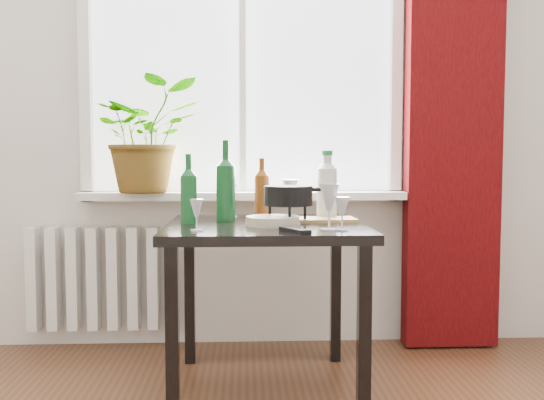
{
  "coord_description": "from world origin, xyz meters",
  "views": [
    {
      "loc": [
        0.01,
        -1.07,
        1.03
      ],
      "look_at": [
        0.13,
        1.55,
        0.84
      ],
      "focal_mm": 40.0,
      "sensor_mm": 36.0,
      "label": 1
    }
  ],
  "objects_px": {
    "wineglass_far_right": "(342,213)",
    "tv_remote": "(295,230)",
    "bottle_amber": "(262,187)",
    "fondue_pot": "(288,205)",
    "wineglass_front_right": "(329,206)",
    "potted_plant": "(147,136)",
    "wineglass_back_left": "(230,200)",
    "wine_bottle_left": "(189,188)",
    "cutting_board": "(325,220)",
    "plate_stack": "(273,221)",
    "wine_bottle_right": "(226,180)",
    "wineglass_back_center": "(290,197)",
    "table": "(266,244)",
    "wineglass_front_left": "(197,215)",
    "radiator": "(104,278)",
    "cleaning_bottle": "(327,184)"
  },
  "relations": [
    {
      "from": "potted_plant",
      "to": "tv_remote",
      "type": "distance_m",
      "value": 1.18
    },
    {
      "from": "wine_bottle_right",
      "to": "wineglass_back_center",
      "type": "distance_m",
      "value": 0.38
    },
    {
      "from": "table",
      "to": "wine_bottle_right",
      "type": "relative_size",
      "value": 2.28
    },
    {
      "from": "plate_stack",
      "to": "fondue_pot",
      "type": "height_order",
      "value": "fondue_pot"
    },
    {
      "from": "potted_plant",
      "to": "wineglass_back_left",
      "type": "bearing_deg",
      "value": -28.57
    },
    {
      "from": "wine_bottle_left",
      "to": "tv_remote",
      "type": "bearing_deg",
      "value": -38.47
    },
    {
      "from": "fondue_pot",
      "to": "bottle_amber",
      "type": "bearing_deg",
      "value": 114.59
    },
    {
      "from": "wineglass_front_right",
      "to": "wineglass_front_left",
      "type": "relative_size",
      "value": 1.48
    },
    {
      "from": "wineglass_far_right",
      "to": "tv_remote",
      "type": "relative_size",
      "value": 0.84
    },
    {
      "from": "wine_bottle_right",
      "to": "wineglass_far_right",
      "type": "height_order",
      "value": "wine_bottle_right"
    },
    {
      "from": "cleaning_bottle",
      "to": "tv_remote",
      "type": "relative_size",
      "value": 2.05
    },
    {
      "from": "wine_bottle_right",
      "to": "wineglass_front_right",
      "type": "xyz_separation_m",
      "value": [
        0.42,
        -0.37,
        -0.09
      ]
    },
    {
      "from": "wine_bottle_left",
      "to": "wineglass_front_right",
      "type": "xyz_separation_m",
      "value": [
        0.58,
        -0.28,
        -0.06
      ]
    },
    {
      "from": "wine_bottle_right",
      "to": "cutting_board",
      "type": "height_order",
      "value": "wine_bottle_right"
    },
    {
      "from": "wine_bottle_left",
      "to": "tv_remote",
      "type": "height_order",
      "value": "wine_bottle_left"
    },
    {
      "from": "wineglass_back_left",
      "to": "cutting_board",
      "type": "distance_m",
      "value": 0.49
    },
    {
      "from": "wine_bottle_right",
      "to": "wineglass_back_center",
      "type": "height_order",
      "value": "wine_bottle_right"
    },
    {
      "from": "table",
      "to": "bottle_amber",
      "type": "bearing_deg",
      "value": 91.36
    },
    {
      "from": "plate_stack",
      "to": "tv_remote",
      "type": "relative_size",
      "value": 1.44
    },
    {
      "from": "plate_stack",
      "to": "fondue_pot",
      "type": "bearing_deg",
      "value": 42.29
    },
    {
      "from": "plate_stack",
      "to": "tv_remote",
      "type": "height_order",
      "value": "plate_stack"
    },
    {
      "from": "wine_bottle_right",
      "to": "table",
      "type": "bearing_deg",
      "value": -32.96
    },
    {
      "from": "table",
      "to": "tv_remote",
      "type": "xyz_separation_m",
      "value": [
        0.1,
        -0.32,
        0.1
      ]
    },
    {
      "from": "wineglass_far_right",
      "to": "cutting_board",
      "type": "relative_size",
      "value": 0.49
    },
    {
      "from": "wine_bottle_left",
      "to": "wineglass_back_left",
      "type": "xyz_separation_m",
      "value": [
        0.17,
        0.29,
        -0.07
      ]
    },
    {
      "from": "wineglass_back_left",
      "to": "cutting_board",
      "type": "height_order",
      "value": "wineglass_back_left"
    },
    {
      "from": "radiator",
      "to": "cutting_board",
      "type": "bearing_deg",
      "value": -26.16
    },
    {
      "from": "radiator",
      "to": "bottle_amber",
      "type": "height_order",
      "value": "bottle_amber"
    },
    {
      "from": "wineglass_far_right",
      "to": "cutting_board",
      "type": "distance_m",
      "value": 0.36
    },
    {
      "from": "plate_stack",
      "to": "wineglass_far_right",
      "type": "bearing_deg",
      "value": -37.29
    },
    {
      "from": "wine_bottle_left",
      "to": "bottle_amber",
      "type": "bearing_deg",
      "value": 40.97
    },
    {
      "from": "cleaning_bottle",
      "to": "cutting_board",
      "type": "height_order",
      "value": "cleaning_bottle"
    },
    {
      "from": "table",
      "to": "wineglass_back_left",
      "type": "xyz_separation_m",
      "value": [
        -0.16,
        0.31,
        0.17
      ]
    },
    {
      "from": "wineglass_back_left",
      "to": "fondue_pot",
      "type": "xyz_separation_m",
      "value": [
        0.26,
        -0.32,
        0.0
      ]
    },
    {
      "from": "potted_plant",
      "to": "fondue_pot",
      "type": "bearing_deg",
      "value": -38.76
    },
    {
      "from": "fondue_pot",
      "to": "wineglass_front_right",
      "type": "bearing_deg",
      "value": -53.2
    },
    {
      "from": "cutting_board",
      "to": "table",
      "type": "bearing_deg",
      "value": -163.54
    },
    {
      "from": "cutting_board",
      "to": "wine_bottle_left",
      "type": "bearing_deg",
      "value": -174.48
    },
    {
      "from": "wine_bottle_right",
      "to": "plate_stack",
      "type": "distance_m",
      "value": 0.32
    },
    {
      "from": "cleaning_bottle",
      "to": "cutting_board",
      "type": "xyz_separation_m",
      "value": [
        -0.02,
        -0.1,
        -0.16
      ]
    },
    {
      "from": "wineglass_back_left",
      "to": "wine_bottle_left",
      "type": "bearing_deg",
      "value": -121.25
    },
    {
      "from": "radiator",
      "to": "cutting_board",
      "type": "distance_m",
      "value": 1.3
    },
    {
      "from": "wineglass_front_left",
      "to": "plate_stack",
      "type": "relative_size",
      "value": 0.54
    },
    {
      "from": "cleaning_bottle",
      "to": "wineglass_front_right",
      "type": "height_order",
      "value": "cleaning_bottle"
    },
    {
      "from": "wineglass_far_right",
      "to": "fondue_pot",
      "type": "distance_m",
      "value": 0.33
    },
    {
      "from": "bottle_amber",
      "to": "wineglass_far_right",
      "type": "xyz_separation_m",
      "value": [
        0.3,
        -0.58,
        -0.08
      ]
    },
    {
      "from": "wine_bottle_left",
      "to": "fondue_pot",
      "type": "distance_m",
      "value": 0.44
    },
    {
      "from": "wineglass_far_right",
      "to": "wineglass_back_center",
      "type": "height_order",
      "value": "wineglass_back_center"
    },
    {
      "from": "potted_plant",
      "to": "wineglass_front_right",
      "type": "height_order",
      "value": "potted_plant"
    },
    {
      "from": "wine_bottle_left",
      "to": "wineglass_front_left",
      "type": "distance_m",
      "value": 0.3
    }
  ]
}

